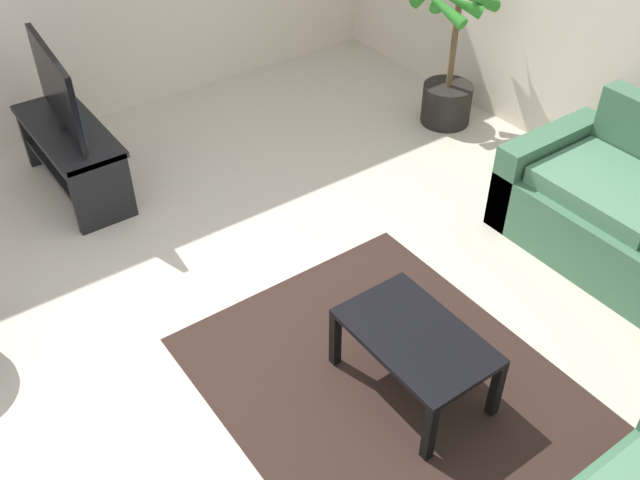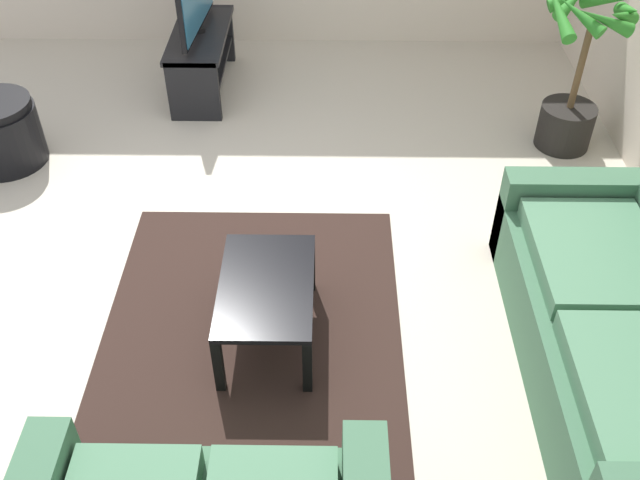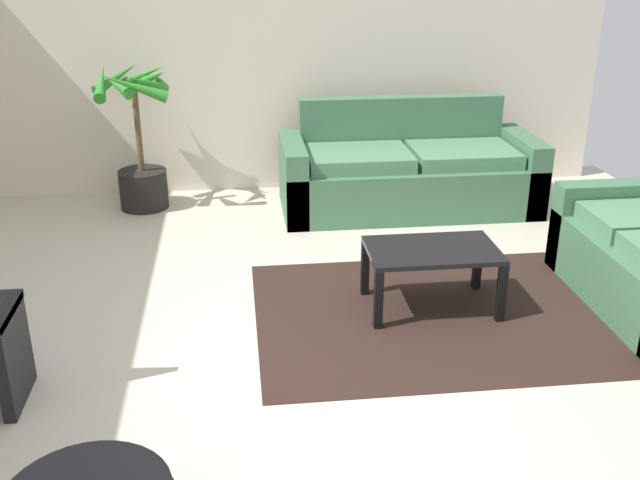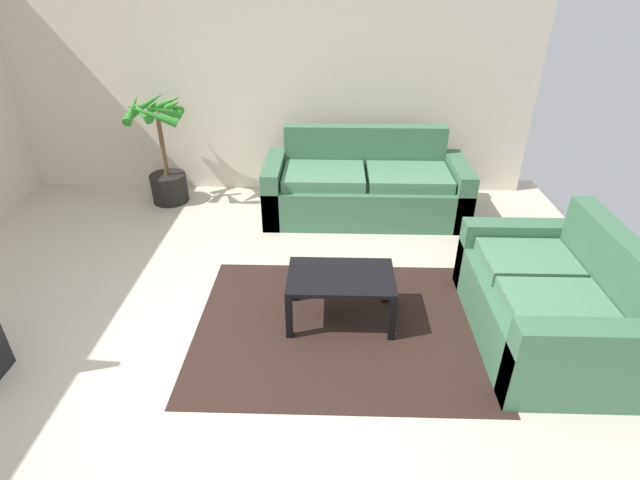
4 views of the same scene
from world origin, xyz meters
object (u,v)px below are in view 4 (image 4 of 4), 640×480
couch_loveseat (546,304)px  potted_palm (164,159)px  couch_main (365,189)px  coffee_table (341,282)px

couch_loveseat → potted_palm: bearing=146.6°
couch_main → couch_loveseat: same height
couch_main → potted_palm: (-2.27, 0.26, 0.22)m
potted_palm → couch_loveseat: bearing=-33.4°
couch_main → potted_palm: potted_palm is taller
couch_main → potted_palm: size_ratio=1.74×
couch_loveseat → potted_palm: (-3.47, 2.29, 0.22)m
couch_loveseat → coffee_table: (-1.48, 0.16, 0.05)m
coffee_table → potted_palm: 2.92m
couch_main → couch_loveseat: size_ratio=1.47×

